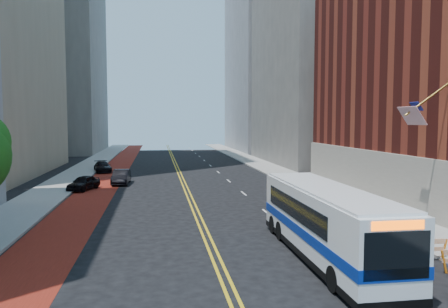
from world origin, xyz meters
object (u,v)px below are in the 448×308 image
(car_a, at_px, (84,183))
(car_c, at_px, (103,167))
(transit_bus, at_px, (325,221))
(car_b, at_px, (121,177))

(car_a, distance_m, car_c, 14.20)
(transit_bus, xyz_separation_m, car_a, (-14.28, 22.18, -1.05))
(car_b, bearing_deg, car_c, 107.99)
(car_a, distance_m, car_b, 4.50)
(car_a, height_order, car_b, car_b)
(car_b, bearing_deg, transit_bus, -64.17)
(car_a, bearing_deg, car_b, 67.32)
(car_a, bearing_deg, car_c, 111.01)
(car_a, relative_size, car_b, 0.89)
(car_b, relative_size, car_c, 0.98)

